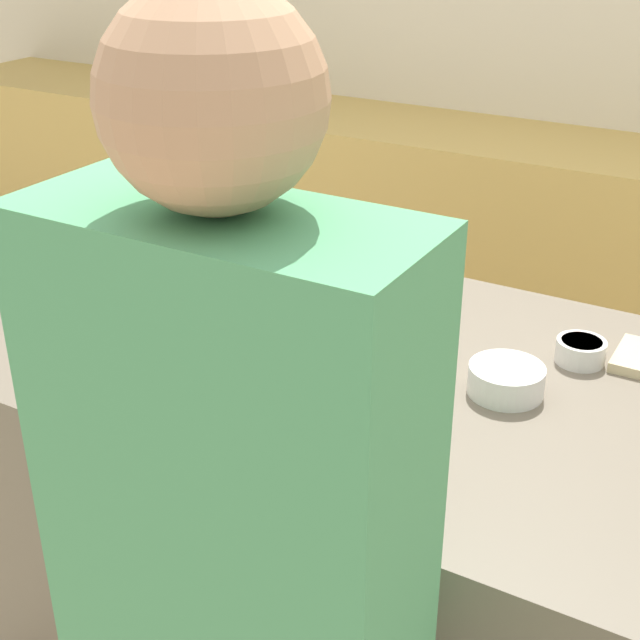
% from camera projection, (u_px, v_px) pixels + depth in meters
% --- Properties ---
extents(wall_back, '(8.00, 0.05, 2.60)m').
position_uv_depth(wall_back, '(607.00, 25.00, 3.27)').
color(wall_back, beige).
rests_on(wall_back, ground_plane).
extents(back_cabinet_block, '(6.00, 0.60, 0.93)m').
position_uv_depth(back_cabinet_block, '(555.00, 264.00, 3.39)').
color(back_cabinet_block, tan).
rests_on(back_cabinet_block, ground_plane).
extents(kitchen_island, '(1.59, 0.94, 0.94)m').
position_uv_depth(kitchen_island, '(317.00, 532.00, 1.99)').
color(kitchen_island, '#6B6051').
rests_on(kitchen_island, ground_plane).
extents(baking_tray, '(0.43, 0.31, 0.01)m').
position_uv_depth(baking_tray, '(288.00, 376.00, 1.66)').
color(baking_tray, '#9E9EA8').
rests_on(baking_tray, kitchen_island).
extents(gingerbread_house, '(0.16, 0.15, 0.26)m').
position_uv_depth(gingerbread_house, '(287.00, 327.00, 1.62)').
color(gingerbread_house, '#5B2D14').
rests_on(gingerbread_house, baking_tray).
extents(decorative_tree, '(0.13, 0.13, 0.29)m').
position_uv_depth(decorative_tree, '(179.00, 244.00, 1.88)').
color(decorative_tree, silver).
rests_on(decorative_tree, kitchen_island).
extents(candy_bowl_beside_tree, '(0.09, 0.09, 0.05)m').
position_uv_depth(candy_bowl_beside_tree, '(581.00, 350.00, 1.71)').
color(candy_bowl_beside_tree, silver).
rests_on(candy_bowl_beside_tree, kitchen_island).
extents(candy_bowl_far_right, '(0.10, 0.10, 0.04)m').
position_uv_depth(candy_bowl_far_right, '(205.00, 273.00, 2.06)').
color(candy_bowl_far_right, white).
rests_on(candy_bowl_far_right, kitchen_island).
extents(candy_bowl_near_tray_right, '(0.11, 0.11, 0.05)m').
position_uv_depth(candy_bowl_near_tray_right, '(307.00, 291.00, 1.95)').
color(candy_bowl_near_tray_right, white).
rests_on(candy_bowl_near_tray_right, kitchen_island).
extents(candy_bowl_near_tray_left, '(0.14, 0.14, 0.05)m').
position_uv_depth(candy_bowl_near_tray_left, '(506.00, 379.00, 1.60)').
color(candy_bowl_near_tray_left, white).
rests_on(candy_bowl_near_tray_left, kitchen_island).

